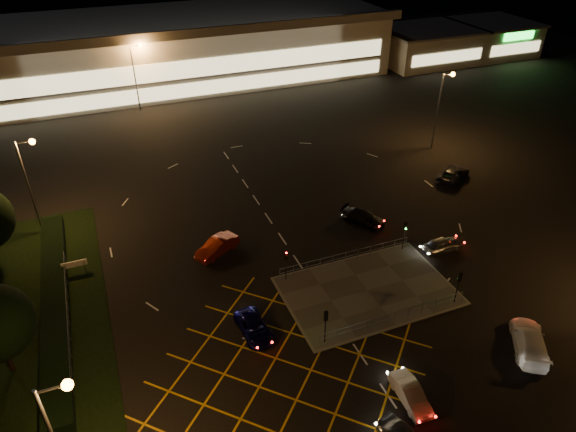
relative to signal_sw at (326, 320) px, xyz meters
name	(u,v)px	position (x,y,z in m)	size (l,w,h in m)	color
ground	(336,283)	(4.00, 5.99, -2.37)	(180.00, 180.00, 0.00)	black
pedestrian_island	(368,291)	(6.00, 3.99, -2.31)	(14.00, 9.00, 0.12)	#4C4944
hedge	(55,302)	(-19.00, 11.99, -1.87)	(2.00, 26.00, 1.00)	black
supermarket	(182,47)	(4.00, 67.95, 2.95)	(72.00, 26.50, 10.50)	beige
retail_unit_a	(426,45)	(50.00, 59.97, 0.85)	(18.80, 14.80, 6.35)	beige
retail_unit_b	(492,37)	(66.00, 59.95, 0.85)	(14.80, 14.80, 6.35)	beige
streetlight_nw	(30,174)	(-19.56, 23.99, 4.20)	(1.78, 0.56, 10.03)	slate
streetlight_ne	(442,100)	(28.44, 25.99, 4.20)	(1.78, 0.56, 10.03)	slate
streetlight_far_left	(137,68)	(-5.56, 53.99, 4.20)	(1.78, 0.56, 10.03)	slate
streetlight_far_right	(367,39)	(34.44, 55.99, 4.20)	(1.78, 0.56, 10.03)	slate
signal_sw	(326,320)	(0.00, 0.00, 0.00)	(0.28, 0.30, 3.15)	black
signal_se	(459,281)	(12.00, 0.00, 0.00)	(0.28, 0.30, 3.15)	black
signal_nw	(286,259)	(0.00, 7.99, 0.00)	(0.28, 0.30, 3.15)	black
signal_ne	(405,230)	(12.00, 7.99, 0.00)	(0.28, 0.30, 3.15)	black
car_queue_white	(410,394)	(3.15, -6.85, -1.72)	(1.37, 3.94, 1.30)	#BBBBBB
car_left_blue	(254,327)	(-4.66, 2.98, -1.76)	(2.02, 4.38, 1.22)	#0D0D4E
car_far_dkgrey	(363,218)	(10.74, 13.51, -1.69)	(1.91, 4.69, 1.36)	black
car_right_silver	(443,244)	(15.50, 6.54, -1.69)	(1.61, 3.99, 1.36)	#979A9E
car_circ_red	(217,246)	(-4.57, 14.14, -1.61)	(1.60, 4.59, 1.51)	maroon
car_east_grey	(453,174)	(25.26, 17.84, -1.63)	(2.43, 5.27, 1.47)	black
car_approach_white	(530,341)	(14.00, -6.23, -1.57)	(2.22, 5.46, 1.58)	silver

